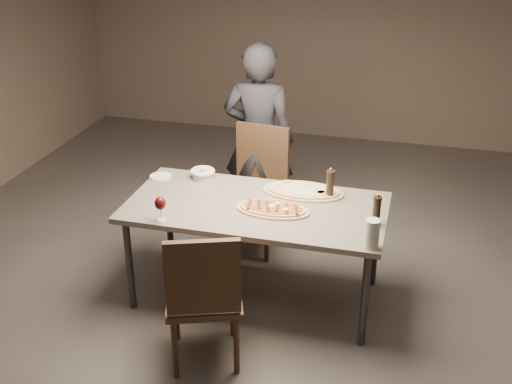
% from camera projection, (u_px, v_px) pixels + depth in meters
% --- Properties ---
extents(room, '(7.00, 7.00, 7.00)m').
position_uv_depth(room, '(256.00, 116.00, 4.18)').
color(room, '#534D48').
rests_on(room, ground).
extents(dining_table, '(1.80, 0.90, 0.75)m').
position_uv_depth(dining_table, '(256.00, 212.00, 4.48)').
color(dining_table, '#70675C').
rests_on(dining_table, ground).
extents(zucchini_pizza, '(0.51, 0.28, 0.05)m').
position_uv_depth(zucchini_pizza, '(273.00, 209.00, 4.37)').
color(zucchini_pizza, tan).
rests_on(zucchini_pizza, dining_table).
extents(ham_pizza, '(0.59, 0.33, 0.04)m').
position_uv_depth(ham_pizza, '(303.00, 191.00, 4.63)').
color(ham_pizza, tan).
rests_on(ham_pizza, dining_table).
extents(bread_basket, '(0.19, 0.19, 0.07)m').
position_uv_depth(bread_basket, '(203.00, 173.00, 4.86)').
color(bread_basket, beige).
rests_on(bread_basket, dining_table).
extents(oil_dish, '(0.12, 0.12, 0.01)m').
position_uv_depth(oil_dish, '(286.00, 207.00, 4.42)').
color(oil_dish, white).
rests_on(oil_dish, dining_table).
extents(pepper_mill_left, '(0.06, 0.06, 0.22)m').
position_uv_depth(pepper_mill_left, '(377.00, 210.00, 4.15)').
color(pepper_mill_left, black).
rests_on(pepper_mill_left, dining_table).
extents(pepper_mill_right, '(0.06, 0.06, 0.23)m').
position_uv_depth(pepper_mill_right, '(330.00, 184.00, 4.50)').
color(pepper_mill_right, black).
rests_on(pepper_mill_right, dining_table).
extents(carafe, '(0.09, 0.09, 0.19)m').
position_uv_depth(carafe, '(372.00, 234.00, 3.89)').
color(carafe, silver).
rests_on(carafe, dining_table).
extents(wine_glass, '(0.08, 0.08, 0.17)m').
position_uv_depth(wine_glass, '(160.00, 204.00, 4.20)').
color(wine_glass, silver).
rests_on(wine_glass, dining_table).
extents(side_plate, '(0.16, 0.16, 0.01)m').
position_uv_depth(side_plate, '(161.00, 176.00, 4.88)').
color(side_plate, white).
rests_on(side_plate, dining_table).
extents(chair_near, '(0.59, 0.59, 0.97)m').
position_uv_depth(chair_near, '(204.00, 293.00, 3.85)').
color(chair_near, '#3E2A1A').
rests_on(chair_near, ground).
extents(chair_far, '(0.53, 0.53, 1.01)m').
position_uv_depth(chair_far, '(257.00, 180.00, 5.28)').
color(chair_far, '#3E2A1A').
rests_on(chair_far, ground).
extents(diner, '(0.62, 0.42, 1.65)m').
position_uv_depth(diner, '(259.00, 139.00, 5.40)').
color(diner, black).
rests_on(diner, ground).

